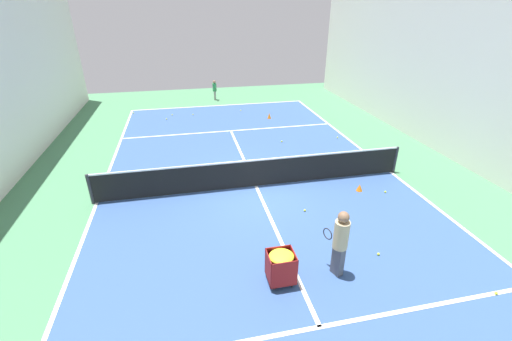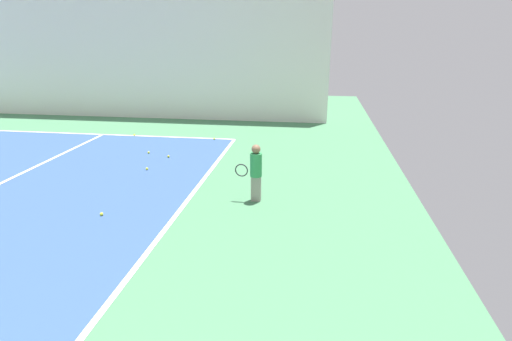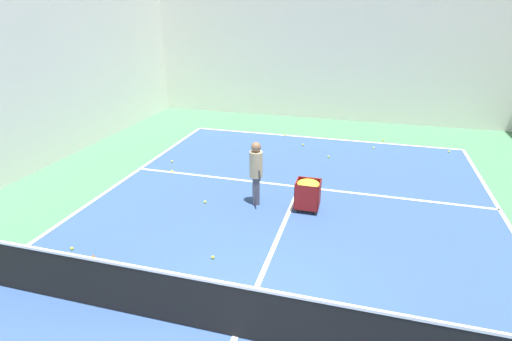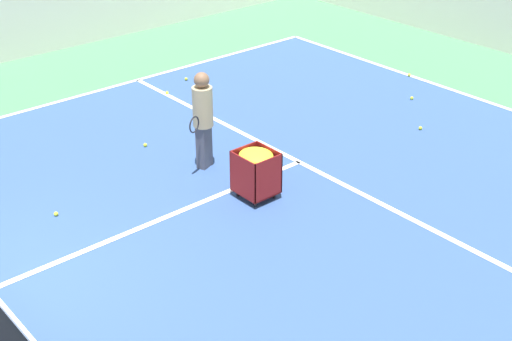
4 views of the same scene
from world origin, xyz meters
name	(u,v)px [view 2 (image 2 of 4)]	position (x,y,z in m)	size (l,w,h in m)	color
line_baseline_near	(189,198)	(0.00, -10.68, 0.01)	(10.37, 0.10, 0.00)	white
hall_enclosure_right	(1,43)	(8.29, 0.00, 3.05)	(0.15, 27.73, 6.10)	silver
player_near_baseline	(255,169)	(0.10, -12.16, 0.72)	(0.27, 0.59, 1.26)	gray
tennis_ball_2	(168,156)	(2.86, -9.18, 0.04)	(0.07, 0.07, 0.07)	yellow
tennis_ball_8	(149,152)	(3.16, -8.44, 0.04)	(0.07, 0.07, 0.07)	yellow
tennis_ball_9	(147,169)	(1.71, -9.00, 0.04)	(0.07, 0.07, 0.07)	yellow
tennis_ball_11	(134,135)	(5.17, -7.08, 0.04)	(0.07, 0.07, 0.07)	yellow
tennis_ball_12	(214,139)	(5.04, -10.01, 0.04)	(0.07, 0.07, 0.07)	yellow
tennis_ball_18	(101,214)	(-1.09, -9.22, 0.04)	(0.07, 0.07, 0.07)	yellow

